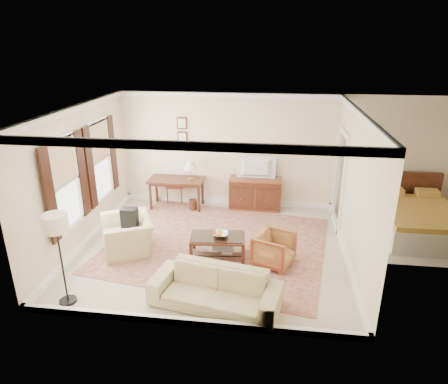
% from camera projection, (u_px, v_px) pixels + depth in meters
% --- Properties ---
extents(room_shell, '(5.51, 5.01, 2.91)m').
position_uv_depth(room_shell, '(211.00, 132.00, 7.52)').
color(room_shell, beige).
rests_on(room_shell, ground).
extents(annex_bedroom, '(3.00, 2.70, 2.90)m').
position_uv_depth(annex_bedroom, '(421.00, 221.00, 8.81)').
color(annex_bedroom, beige).
rests_on(annex_bedroom, ground).
extents(window_front, '(0.12, 1.56, 1.80)m').
position_uv_depth(window_front, '(65.00, 184.00, 7.53)').
color(window_front, '#CCB284').
rests_on(window_front, room_shell).
extents(window_rear, '(0.12, 1.56, 1.80)m').
position_uv_depth(window_rear, '(100.00, 160.00, 9.01)').
color(window_rear, '#CCB284').
rests_on(window_rear, room_shell).
extents(doorway, '(0.10, 1.12, 2.25)m').
position_uv_depth(doorway, '(340.00, 181.00, 9.09)').
color(doorway, white).
rests_on(doorway, room_shell).
extents(rug, '(5.01, 4.48, 0.01)m').
position_uv_depth(rug, '(217.00, 244.00, 8.56)').
color(rug, maroon).
rests_on(rug, room_shell).
extents(writing_desk, '(1.41, 0.70, 0.77)m').
position_uv_depth(writing_desk, '(176.00, 183.00, 10.22)').
color(writing_desk, '#512517').
rests_on(writing_desk, room_shell).
extents(desk_chair, '(0.50, 0.50, 1.05)m').
position_uv_depth(desk_chair, '(176.00, 183.00, 10.61)').
color(desk_chair, brown).
rests_on(desk_chair, room_shell).
extents(desk_lamp, '(0.32, 0.32, 0.50)m').
position_uv_depth(desk_lamp, '(190.00, 170.00, 10.05)').
color(desk_lamp, silver).
rests_on(desk_lamp, writing_desk).
extents(framed_prints, '(0.25, 0.04, 0.68)m').
position_uv_depth(framed_prints, '(182.00, 130.00, 10.14)').
color(framed_prints, '#512517').
rests_on(framed_prints, room_shell).
extents(sideboard, '(1.32, 0.51, 0.81)m').
position_uv_depth(sideboard, '(255.00, 193.00, 10.23)').
color(sideboard, brown).
rests_on(sideboard, room_shell).
extents(tv, '(0.94, 0.54, 0.12)m').
position_uv_depth(tv, '(256.00, 161.00, 9.89)').
color(tv, black).
rests_on(tv, sideboard).
extents(coffee_table, '(1.13, 0.73, 0.46)m').
position_uv_depth(coffee_table, '(218.00, 241.00, 7.96)').
color(coffee_table, '#512517').
rests_on(coffee_table, room_shell).
extents(fruit_bowl, '(0.42, 0.42, 0.10)m').
position_uv_depth(fruit_bowl, '(221.00, 234.00, 7.89)').
color(fruit_bowl, silver).
rests_on(fruit_bowl, coffee_table).
extents(book_a, '(0.28, 0.10, 0.38)m').
position_uv_depth(book_a, '(212.00, 248.00, 8.03)').
color(book_a, brown).
rests_on(book_a, coffee_table).
extents(book_b, '(0.28, 0.03, 0.38)m').
position_uv_depth(book_b, '(222.00, 250.00, 7.97)').
color(book_b, brown).
rests_on(book_b, coffee_table).
extents(striped_armchair, '(0.86, 0.89, 0.72)m').
position_uv_depth(striped_armchair, '(274.00, 248.00, 7.67)').
color(striped_armchair, maroon).
rests_on(striped_armchair, room_shell).
extents(club_armchair, '(1.13, 1.30, 0.96)m').
position_uv_depth(club_armchair, '(127.00, 229.00, 8.13)').
color(club_armchair, tan).
rests_on(club_armchair, room_shell).
extents(backpack, '(0.37, 0.39, 0.40)m').
position_uv_depth(backpack, '(129.00, 216.00, 8.15)').
color(backpack, black).
rests_on(backpack, club_armchair).
extents(sofa, '(2.20, 1.02, 0.83)m').
position_uv_depth(sofa, '(215.00, 283.00, 6.45)').
color(sofa, tan).
rests_on(sofa, room_shell).
extents(floor_lamp, '(0.39, 0.39, 1.60)m').
position_uv_depth(floor_lamp, '(56.00, 230.00, 6.20)').
color(floor_lamp, black).
rests_on(floor_lamp, room_shell).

